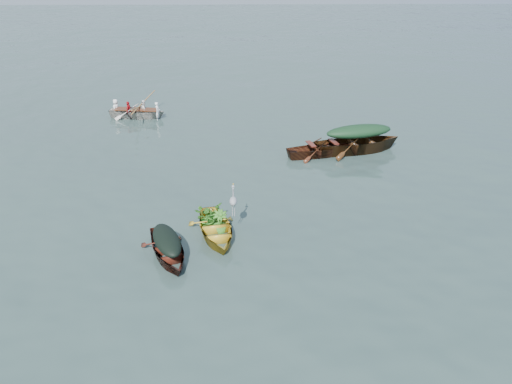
% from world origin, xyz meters
% --- Properties ---
extents(ground, '(140.00, 140.00, 0.00)m').
position_xyz_m(ground, '(0.00, 0.00, 0.00)').
color(ground, '#344944').
rests_on(ground, ground).
extents(yellow_dinghy, '(2.05, 3.39, 0.85)m').
position_xyz_m(yellow_dinghy, '(-0.86, -0.61, 0.00)').
color(yellow_dinghy, gold).
rests_on(yellow_dinghy, ground).
extents(dark_covered_boat, '(2.25, 3.38, 0.76)m').
position_xyz_m(dark_covered_boat, '(-2.09, -1.64, 0.00)').
color(dark_covered_boat, '#4F1D12').
rests_on(dark_covered_boat, ground).
extents(green_tarp_boat, '(5.30, 2.73, 1.23)m').
position_xyz_m(green_tarp_boat, '(4.61, 5.98, 0.00)').
color(green_tarp_boat, '#41250F').
rests_on(green_tarp_boat, ground).
extents(open_wooden_boat, '(4.20, 2.21, 0.91)m').
position_xyz_m(open_wooden_boat, '(3.09, 5.61, 0.00)').
color(open_wooden_boat, '#532914').
rests_on(open_wooden_boat, ground).
extents(rowed_boat, '(4.00, 1.67, 0.90)m').
position_xyz_m(rowed_boat, '(-5.28, 10.89, 0.00)').
color(rowed_boat, beige).
rests_on(rowed_boat, ground).
extents(dark_tarp_cover, '(1.24, 1.86, 0.40)m').
position_xyz_m(dark_tarp_cover, '(-2.09, -1.64, 0.58)').
color(dark_tarp_cover, black).
rests_on(dark_tarp_cover, dark_covered_boat).
extents(green_tarp_cover, '(2.91, 1.50, 0.52)m').
position_xyz_m(green_tarp_cover, '(4.61, 5.98, 0.87)').
color(green_tarp_cover, '#15331C').
rests_on(green_tarp_cover, green_tarp_boat).
extents(thwart_benches, '(2.13, 1.23, 0.04)m').
position_xyz_m(thwart_benches, '(3.09, 5.61, 0.48)').
color(thwart_benches, '#531B13').
rests_on(thwart_benches, open_wooden_boat).
extents(heron, '(0.36, 0.45, 0.92)m').
position_xyz_m(heron, '(-0.34, -0.43, 0.89)').
color(heron, '#A0A4A8').
rests_on(heron, yellow_dinghy).
extents(dinghy_weeds, '(0.89, 1.04, 0.60)m').
position_xyz_m(dinghy_weeds, '(-0.96, -0.06, 0.73)').
color(dinghy_weeds, '#2B6F1D').
rests_on(dinghy_weeds, yellow_dinghy).
extents(rowers, '(2.83, 1.40, 0.76)m').
position_xyz_m(rowers, '(-5.28, 10.89, 0.83)').
color(rowers, white).
rests_on(rowers, rowed_boat).
extents(oars, '(0.94, 2.66, 0.06)m').
position_xyz_m(oars, '(-5.28, 10.89, 0.48)').
color(oars, '#9B6C3A').
rests_on(oars, rowed_boat).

